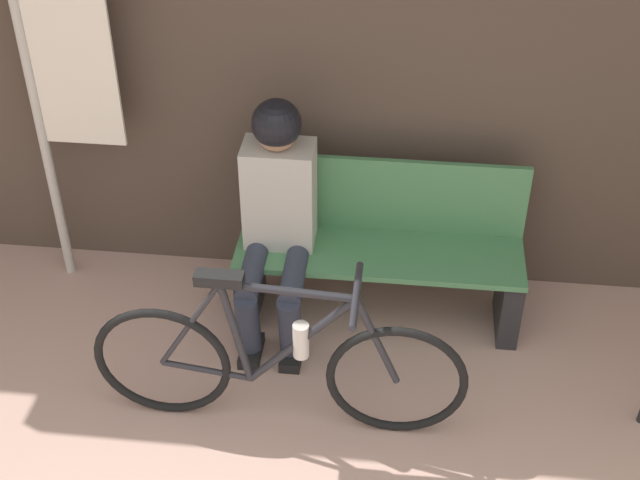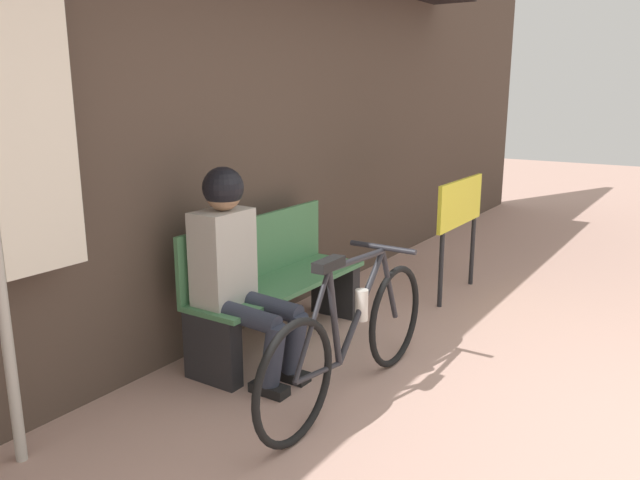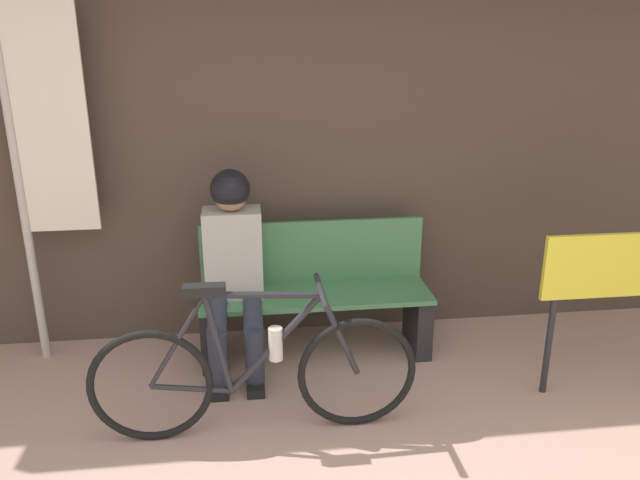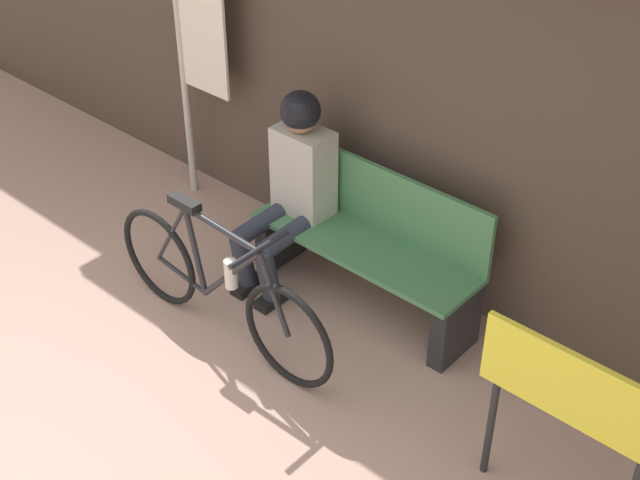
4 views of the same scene
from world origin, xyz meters
The scene contains 6 objects.
storefront_wall centered at (0.00, 2.65, 1.66)m, with size 12.00×0.56×3.20m.
park_bench_near centered at (0.18, 2.28, 0.37)m, with size 1.40×0.42×0.83m.
bicycle centered at (-0.21, 1.48, 0.35)m, with size 1.64×0.40×0.83m.
person_seated centered at (-0.31, 2.18, 0.69)m, with size 0.34×0.62×1.21m.
banner_pole centered at (-1.37, 2.42, 1.33)m, with size 0.45×0.05×2.12m.
signboard centered at (1.75, 1.65, 0.69)m, with size 0.85×0.04×0.94m.
Camera 3 is at (-0.23, -1.25, 1.98)m, focal length 35.00 mm.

